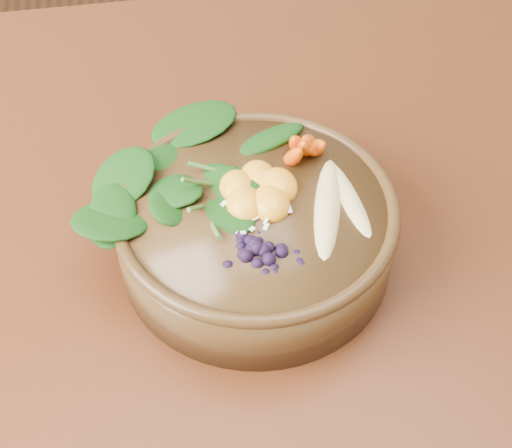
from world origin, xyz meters
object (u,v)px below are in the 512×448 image
at_px(carrot_cluster, 306,125).
at_px(blueberry_pile, 259,238).
at_px(mandarin_cluster, 258,182).
at_px(stoneware_bowl, 256,231).
at_px(banana_halves, 340,193).
at_px(dining_table, 432,252).
at_px(kale_heap, 213,149).

distance_m(carrot_cluster, blueberry_pile, 0.13).
height_order(mandarin_cluster, blueberry_pile, blueberry_pile).
relative_size(stoneware_bowl, mandarin_cluster, 3.15).
bearing_deg(banana_halves, dining_table, 30.79).
bearing_deg(kale_heap, stoneware_bowl, -63.13).
bearing_deg(stoneware_bowl, kale_heap, 116.87).
distance_m(kale_heap, carrot_cluster, 0.09).
height_order(carrot_cluster, mandarin_cluster, carrot_cluster).
relative_size(dining_table, blueberry_pile, 13.13).
height_order(stoneware_bowl, banana_halves, banana_halves).
height_order(kale_heap, mandarin_cluster, kale_heap).
bearing_deg(mandarin_cluster, stoneware_bowl, -106.34).
height_order(stoneware_bowl, blueberry_pile, blueberry_pile).
bearing_deg(mandarin_cluster, banana_halves, -19.75).
height_order(dining_table, blueberry_pile, blueberry_pile).
height_order(stoneware_bowl, carrot_cluster, carrot_cluster).
height_order(kale_heap, blueberry_pile, kale_heap).
xyz_separation_m(stoneware_bowl, banana_halves, (0.08, -0.01, 0.05)).
height_order(stoneware_bowl, kale_heap, kale_heap).
bearing_deg(dining_table, stoneware_bowl, -168.57).
relative_size(mandarin_cluster, blueberry_pile, 0.69).
relative_size(dining_table, kale_heap, 9.26).
distance_m(dining_table, mandarin_cluster, 0.28).
distance_m(dining_table, banana_halves, 0.23).
height_order(banana_halves, blueberry_pile, blueberry_pile).
distance_m(kale_heap, mandarin_cluster, 0.06).
xyz_separation_m(kale_heap, carrot_cluster, (0.09, 0.00, 0.02)).
xyz_separation_m(carrot_cluster, banana_halves, (0.02, -0.07, -0.02)).
bearing_deg(dining_table, blueberry_pile, -156.25).
xyz_separation_m(carrot_cluster, blueberry_pile, (-0.07, -0.12, -0.02)).
bearing_deg(stoneware_bowl, mandarin_cluster, 73.66).
bearing_deg(banana_halves, stoneware_bowl, -177.26).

